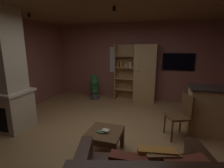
% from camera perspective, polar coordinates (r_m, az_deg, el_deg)
% --- Properties ---
extents(floor, '(5.69, 5.66, 0.02)m').
position_cam_1_polar(floor, '(3.74, -1.89, -17.42)').
color(floor, '#A37A4C').
rests_on(floor, ground).
extents(wall_back, '(5.81, 0.06, 2.66)m').
position_cam_1_polar(wall_back, '(6.03, 6.95, 7.53)').
color(wall_back, '#8E544C').
rests_on(wall_back, ground).
extents(ceiling, '(5.69, 5.66, 0.02)m').
position_cam_1_polar(ceiling, '(3.33, -2.27, 26.66)').
color(ceiling, brown).
extents(window_pane_back, '(0.77, 0.01, 0.91)m').
position_cam_1_polar(window_pane_back, '(6.09, 2.76, 8.32)').
color(window_pane_back, white).
extents(stone_fireplace, '(1.02, 0.77, 2.66)m').
position_cam_1_polar(stone_fireplace, '(4.39, -33.15, 1.92)').
color(stone_fireplace, '#BCAD8E').
rests_on(stone_fireplace, ground).
extents(bookshelf_cabinet, '(1.39, 0.41, 1.94)m').
position_cam_1_polar(bookshelf_cabinet, '(5.75, 10.30, 3.49)').
color(bookshelf_cabinet, tan).
rests_on(bookshelf_cabinet, ground).
extents(coffee_table, '(0.59, 0.62, 0.42)m').
position_cam_1_polar(coffee_table, '(3.06, -2.59, -17.30)').
color(coffee_table, brown).
rests_on(coffee_table, ground).
extents(table_book_0, '(0.13, 0.10, 0.02)m').
position_cam_1_polar(table_book_0, '(2.97, -3.87, -16.11)').
color(table_book_0, '#387247').
rests_on(table_book_0, coffee_table).
extents(table_book_1, '(0.12, 0.10, 0.02)m').
position_cam_1_polar(table_book_1, '(2.97, -2.26, -15.58)').
color(table_book_1, beige).
rests_on(table_book_1, coffee_table).
extents(dining_chair, '(0.55, 0.55, 0.92)m').
position_cam_1_polar(dining_chair, '(3.75, 22.69, -9.21)').
color(dining_chair, brown).
rests_on(dining_chair, ground).
extents(potted_floor_plant, '(0.35, 0.37, 0.90)m').
position_cam_1_polar(potted_floor_plant, '(6.00, -6.02, -0.74)').
color(potted_floor_plant, '#4C4C51').
rests_on(potted_floor_plant, ground).
extents(wall_mounted_tv, '(0.99, 0.06, 0.56)m').
position_cam_1_polar(wall_mounted_tv, '(5.89, 21.71, 7.07)').
color(wall_mounted_tv, black).
extents(track_light_spot_0, '(0.07, 0.07, 0.09)m').
position_cam_1_polar(track_light_spot_0, '(4.65, -26.53, 20.39)').
color(track_light_spot_0, black).
extents(track_light_spot_1, '(0.07, 0.07, 0.09)m').
position_cam_1_polar(track_light_spot_1, '(3.58, 0.77, 24.37)').
color(track_light_spot_1, black).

